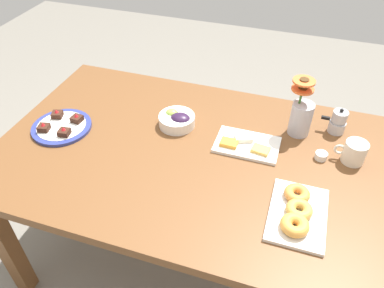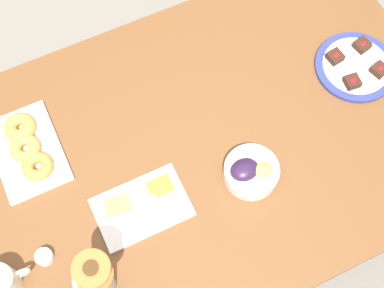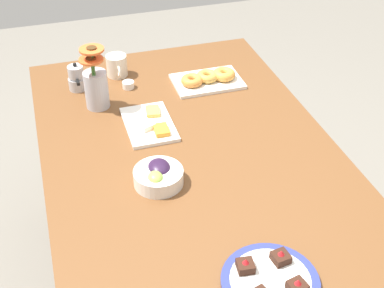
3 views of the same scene
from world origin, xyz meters
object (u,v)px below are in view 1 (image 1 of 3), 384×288
Objects in this scene: grape_bowl at (177,120)px; coffee_mug at (354,152)px; dining_table at (192,167)px; jam_cup_honey at (321,156)px; dessert_plate at (62,126)px; cheese_platter at (246,144)px; croissant_platter at (297,212)px; moka_pot at (338,122)px; flower_vase at (301,115)px.

coffee_mug is at bearing 179.82° from grape_bowl.
dining_table is 13.14× the size of coffee_mug.
jam_cup_honey is 1.10m from dessert_plate.
croissant_platter is at bearing 127.98° from cheese_platter.
moka_pot is at bearing -69.18° from coffee_mug.
grape_bowl is (0.73, -0.00, -0.02)m from coffee_mug.
dessert_plate is at bearing 17.16° from moka_pot.
dessert_plate is at bearing 20.71° from grape_bowl.
grape_bowl is at bearing -2.40° from jam_cup_honey.
jam_cup_honey is at bearing 11.41° from coffee_mug.
flower_vase is (0.22, -0.12, 0.04)m from coffee_mug.
dessert_plate is (0.59, 0.03, 0.10)m from dining_table.
grape_bowl reaches higher than jam_cup_honey.
coffee_mug is 0.25m from flower_vase.
grape_bowl is 0.69m from moka_pot.
jam_cup_honey is (-0.50, -0.12, 0.10)m from dining_table.
croissant_platter is (0.18, 0.35, -0.03)m from coffee_mug.
cheese_platter is 5.42× the size of jam_cup_honey.
dining_table is 5.71× the size of croissant_platter.
croissant_platter is 1.09× the size of dessert_plate.
moka_pot is (-0.55, -0.32, 0.13)m from dining_table.
jam_cup_honey is (-0.30, -0.02, 0.00)m from cheese_platter.
croissant_platter is (-0.55, 0.35, -0.01)m from grape_bowl.
jam_cup_honey is (-0.06, -0.32, -0.01)m from croissant_platter.
coffee_mug reaches higher than dining_table.
cheese_platter is 0.93× the size of croissant_platter.
jam_cup_honey is at bearing -172.01° from dessert_plate.
croissant_platter reaches higher than dining_table.
croissant_platter reaches higher than cheese_platter.
dining_table is 0.60m from dessert_plate.
jam_cup_honey is at bearing -100.54° from croissant_platter.
croissant_platter is 1.04m from dessert_plate.
croissant_platter is 0.53m from moka_pot.
dining_table is 0.50m from flower_vase.
moka_pot is at bearing -147.82° from cheese_platter.
cheese_platter is (-0.20, -0.10, 0.10)m from dining_table.
dining_table is 0.25m from cheese_platter.
coffee_mug is 0.73m from grape_bowl.
coffee_mug is 0.47× the size of flower_vase.
dining_table is 0.65m from moka_pot.
flower_vase reaches higher than dessert_plate.
moka_pot is (0.07, -0.17, 0.00)m from coffee_mug.
dessert_plate is (1.09, 0.15, -0.00)m from jam_cup_honey.
coffee_mug is at bearing -116.96° from croissant_platter.
grape_bowl is at bearing 12.62° from flower_vase.
coffee_mug is at bearing -171.68° from dessert_plate.
moka_pot is at bearing -149.84° from dining_table.
grape_bowl is 0.32m from cheese_platter.
grape_bowl is 0.61× the size of flower_vase.
cheese_platter is at bearing -52.02° from croissant_platter.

